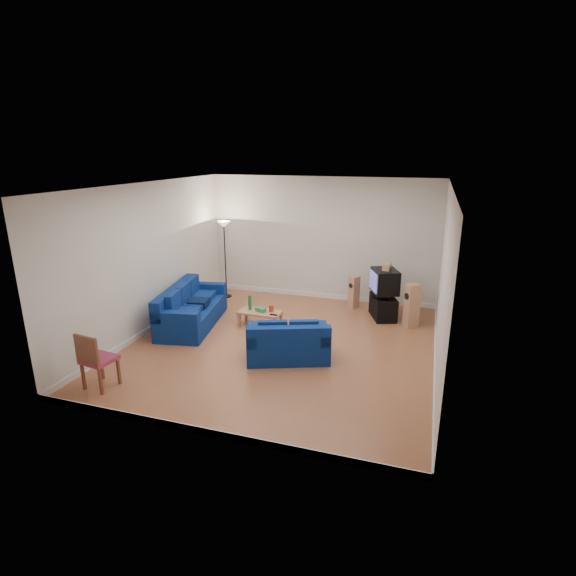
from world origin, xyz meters
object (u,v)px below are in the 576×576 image
(coffee_table, at_px, (260,314))
(tv_stand, at_px, (383,307))
(sofa_loveseat, at_px, (288,345))
(television, at_px, (384,281))
(sofa_three_seat, at_px, (190,311))

(coffee_table, bearing_deg, tv_stand, 28.39)
(sofa_loveseat, height_order, television, television)
(sofa_three_seat, xyz_separation_m, television, (4.13, 1.77, 0.58))
(sofa_loveseat, distance_m, television, 3.20)
(sofa_loveseat, xyz_separation_m, coffee_table, (-1.12, 1.42, 0.00))
(sofa_three_seat, height_order, sofa_loveseat, sofa_three_seat)
(sofa_three_seat, distance_m, sofa_loveseat, 2.85)
(sofa_loveseat, height_order, coffee_table, sofa_loveseat)
(sofa_three_seat, distance_m, coffee_table, 1.60)
(coffee_table, bearing_deg, sofa_three_seat, -164.99)
(sofa_loveseat, bearing_deg, coffee_table, 107.78)
(sofa_three_seat, bearing_deg, tv_stand, 102.98)
(tv_stand, distance_m, television, 0.65)
(tv_stand, xyz_separation_m, television, (-0.00, -0.05, 0.65))
(sofa_loveseat, distance_m, tv_stand, 3.18)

